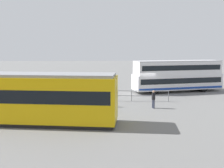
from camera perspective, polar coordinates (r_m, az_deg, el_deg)
ground_plane at (r=31.25m, az=6.89°, el=-2.07°), size 160.00×160.00×0.00m
double_decker_bus at (r=33.15m, az=13.98°, el=1.74°), size 11.33×4.64×3.82m
tram_yellow at (r=19.83m, az=-19.18°, el=-2.74°), size 13.92×4.64×3.58m
pedestrian_near_railing at (r=24.11m, az=-2.56°, el=-2.50°), size 0.44×0.44×1.76m
pedestrian_crossing at (r=23.71m, az=8.96°, el=-3.01°), size 0.39×0.39×1.61m
pedestrian_railing at (r=26.63m, az=4.25°, el=-2.14°), size 7.44×0.82×1.08m
info_sign at (r=25.78m, az=-6.92°, el=-0.42°), size 1.09×0.12×2.41m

